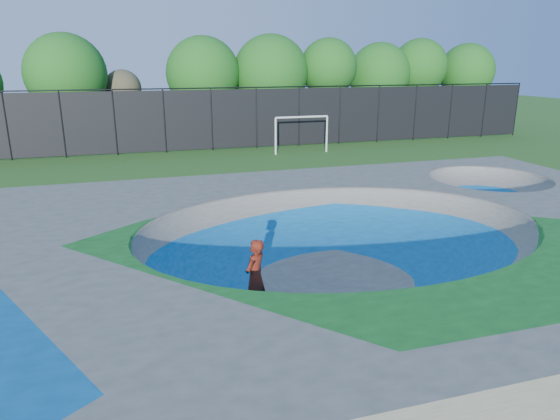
# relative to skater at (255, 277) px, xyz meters

# --- Properties ---
(ground) EXTENTS (120.00, 120.00, 0.00)m
(ground) POSITION_rel_skater_xyz_m (2.72, 1.32, -0.90)
(ground) COLOR #2B5C19
(ground) RESTS_ON ground
(skate_deck) EXTENTS (22.00, 14.00, 1.50)m
(skate_deck) POSITION_rel_skater_xyz_m (2.72, 1.32, -0.15)
(skate_deck) COLOR gray
(skate_deck) RESTS_ON ground
(skater) EXTENTS (0.77, 0.77, 1.80)m
(skater) POSITION_rel_skater_xyz_m (0.00, 0.00, 0.00)
(skater) COLOR red
(skater) RESTS_ON ground
(skateboard) EXTENTS (0.76, 0.64, 0.05)m
(skateboard) POSITION_rel_skater_xyz_m (0.00, 0.00, -0.88)
(skateboard) COLOR black
(skateboard) RESTS_ON ground
(soccer_goal) EXTENTS (3.55, 0.12, 2.35)m
(soccer_goal) POSITION_rel_skater_xyz_m (7.97, 19.60, 0.73)
(soccer_goal) COLOR silver
(soccer_goal) RESTS_ON ground
(fence) EXTENTS (48.09, 0.09, 4.04)m
(fence) POSITION_rel_skater_xyz_m (2.72, 22.32, 1.20)
(fence) COLOR black
(fence) RESTS_ON ground
(treeline) EXTENTS (52.69, 6.65, 7.61)m
(treeline) POSITION_rel_skater_xyz_m (3.64, 27.27, 3.93)
(treeline) COLOR #3F311F
(treeline) RESTS_ON ground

